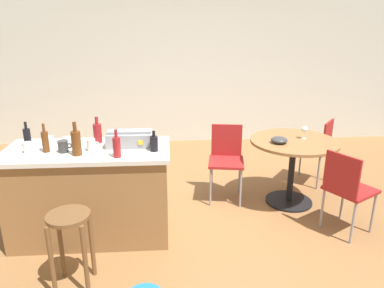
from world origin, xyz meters
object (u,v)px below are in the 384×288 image
bottle_1 (45,141)px  cup_1 (63,146)px  folding_chair_far (226,156)px  cup_0 (68,141)px  kitchen_island (91,193)px  bottle_2 (154,143)px  wooden_stool (70,234)px  cup_4 (28,147)px  bottle_0 (117,147)px  serving_bowl (279,140)px  bottle_4 (76,142)px  folding_chair_near (317,147)px  bottle_3 (98,133)px  wine_glass (305,130)px  cup_3 (49,141)px  toolbox (130,139)px  folding_chair_left (347,187)px  bottle_5 (27,137)px  dining_table (293,155)px  cup_2 (91,145)px

bottle_1 → cup_1: 0.16m
bottle_1 → cup_1: bottle_1 is taller
folding_chair_far → cup_0: (-1.62, -0.62, 0.42)m
kitchen_island → bottle_1: 0.65m
bottle_2 → cup_1: size_ratio=1.53×
wooden_stool → folding_chair_far: folding_chair_far is taller
wooden_stool → cup_4: bearing=125.4°
bottle_0 → serving_bowl: 1.79m
folding_chair_far → bottle_4: bottle_4 is taller
folding_chair_near → bottle_3: (-2.58, -0.86, 0.49)m
cup_0 → wine_glass: 2.52m
cup_3 → toolbox: bearing=-3.9°
folding_chair_left → kitchen_island: bearing=176.8°
bottle_5 → folding_chair_far: bearing=17.2°
folding_chair_near → bottle_4: bearing=-155.8°
cup_3 → wooden_stool: bearing=-67.2°
cup_1 → serving_bowl: cup_1 is taller
folding_chair_near → bottle_1: size_ratio=3.25×
kitchen_island → cup_1: bearing=-158.7°
bottle_0 → cup_4: 0.82m
cup_3 → folding_chair_left: bearing=-5.1°
bottle_2 → dining_table: bearing=22.5°
bottle_0 → bottle_2: bearing=23.5°
bottle_1 → cup_0: bearing=47.1°
cup_4 → cup_0: bearing=29.1°
bottle_5 → cup_4: (0.06, -0.17, -0.04)m
bottle_1 → cup_4: size_ratio=2.14×
wooden_stool → dining_table: dining_table is taller
wine_glass → cup_0: bearing=-169.0°
cup_0 → toolbox: bearing=-4.3°
bottle_2 → cup_1: (-0.81, 0.03, -0.02)m
bottle_4 → folding_chair_near: bearing=24.2°
bottle_4 → serving_bowl: bottle_4 is taller
cup_2 → bottle_0: bearing=-36.7°
cup_4 → bottle_3: bearing=24.1°
folding_chair_left → bottle_4: (-2.51, -0.02, 0.51)m
bottle_3 → cup_4: bottle_3 is taller
bottle_3 → wine_glass: size_ratio=1.78×
wooden_stool → serving_bowl: size_ratio=3.55×
toolbox → serving_bowl: toolbox is taller
dining_table → kitchen_island: bearing=-166.1°
bottle_5 → kitchen_island: bearing=-11.1°
wine_glass → bottle_1: bearing=-166.3°
dining_table → bottle_0: bearing=-157.3°
folding_chair_left → cup_3: 2.88m
kitchen_island → cup_1: (-0.19, -0.07, 0.50)m
serving_bowl → cup_1: bearing=-166.3°
wooden_stool → bottle_4: (-0.04, 0.59, 0.55)m
folding_chair_near → cup_0: 3.03m
cup_0 → wooden_stool: bearing=-77.7°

